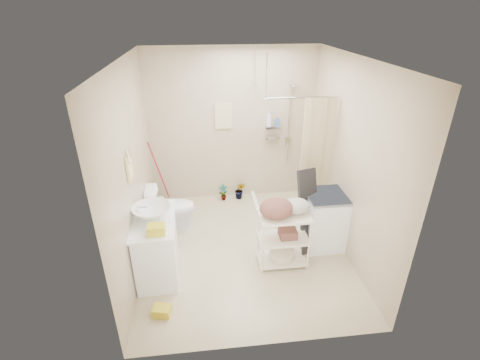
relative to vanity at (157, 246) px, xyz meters
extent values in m
plane|color=beige|center=(1.16, 0.35, -0.41)|extent=(3.20, 3.20, 0.00)
cube|color=silver|center=(1.16, 0.35, 2.19)|extent=(2.80, 3.20, 0.04)
cube|color=#C3B297|center=(1.16, 1.95, 0.89)|extent=(2.80, 0.04, 2.60)
cube|color=#C3B297|center=(1.16, -1.25, 0.89)|extent=(2.80, 0.04, 2.60)
cube|color=#C3B297|center=(-0.24, 0.35, 0.89)|extent=(0.04, 3.20, 2.60)
cube|color=#C3B297|center=(2.56, 0.35, 0.89)|extent=(0.04, 3.20, 2.60)
cube|color=white|center=(0.00, 0.00, 0.00)|extent=(0.56, 0.94, 0.81)
imported|color=white|center=(-0.01, 0.03, 0.49)|extent=(0.53, 0.53, 0.16)
cube|color=gold|center=(0.08, -0.31, 0.46)|extent=(0.20, 0.16, 0.11)
cube|color=yellow|center=(0.09, -0.73, -0.33)|extent=(0.32, 0.27, 0.15)
imported|color=white|center=(0.12, 0.99, -0.04)|extent=(0.73, 0.43, 0.73)
imported|color=brown|center=(0.97, 1.78, -0.25)|extent=(0.17, 0.12, 0.30)
imported|color=#9B5334|center=(1.27, 1.80, -0.24)|extent=(0.22, 0.20, 0.33)
cube|color=beige|center=(1.01, 1.93, 1.09)|extent=(0.28, 0.03, 0.42)
imported|color=silver|center=(1.77, 1.88, 1.04)|extent=(0.12, 0.12, 0.25)
imported|color=#4360A6|center=(1.90, 1.86, 1.00)|extent=(0.08, 0.08, 0.16)
cube|color=white|center=(2.30, 0.35, 0.00)|extent=(0.56, 0.58, 0.81)
camera|label=1|loc=(0.64, -3.64, 2.72)|focal=26.00mm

